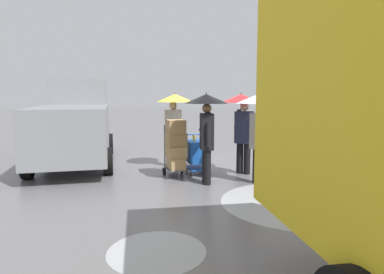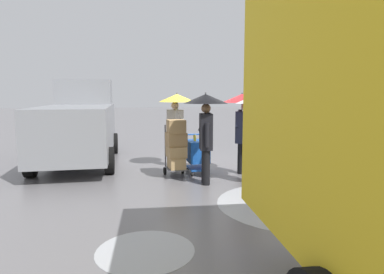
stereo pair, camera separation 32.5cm
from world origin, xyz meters
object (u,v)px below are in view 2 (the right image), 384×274
Objects in this scene: pedestrian_black_side at (206,117)px; pedestrian_white_side at (258,117)px; cargo_van_parked_right at (79,124)px; shopping_cart_vendor at (197,152)px; hand_dolly_boxes at (176,146)px; pedestrian_pink_side at (176,112)px; pedestrian_far_side at (243,114)px.

pedestrian_white_side is (-1.20, 0.22, 0.00)m from pedestrian_black_side.
cargo_van_parked_right is at bearing -36.41° from pedestrian_white_side.
shopping_cart_vendor is 0.71× the size of hand_dolly_boxes.
pedestrian_pink_side is at bearing -62.62° from shopping_cart_vendor.
pedestrian_far_side is (-1.15, -0.77, 0.00)m from pedestrian_black_side.
hand_dolly_boxes is 1.94m from pedestrian_far_side.
cargo_van_parked_right is at bearing -41.42° from hand_dolly_boxes.
cargo_van_parked_right reaches higher than pedestrian_black_side.
pedestrian_white_side is at bearing 152.60° from hand_dolly_boxes.
pedestrian_pink_side is (0.46, -0.90, 1.02)m from shopping_cart_vendor.
pedestrian_white_side is at bearing 128.30° from pedestrian_pink_side.
pedestrian_white_side is 1.00m from pedestrian_far_side.
hand_dolly_boxes is (-2.76, 2.43, -0.38)m from cargo_van_parked_right.
hand_dolly_boxes is at bearing 1.68° from pedestrian_far_side.
pedestrian_black_side is 1.22m from pedestrian_white_side.
pedestrian_far_side is (-4.53, 2.38, 0.41)m from cargo_van_parked_right.
pedestrian_far_side is (-1.77, -0.05, 0.78)m from hand_dolly_boxes.
hand_dolly_boxes is 0.68× the size of pedestrian_black_side.
shopping_cart_vendor is 0.49× the size of pedestrian_white_side.
pedestrian_black_side and pedestrian_far_side have the same top height.
shopping_cart_vendor is at bearing -89.03° from pedestrian_black_side.
cargo_van_parked_right is 2.52× the size of pedestrian_far_side.
shopping_cart_vendor is 0.71m from hand_dolly_boxes.
pedestrian_black_side is 1.00× the size of pedestrian_far_side.
pedestrian_white_side is at bearing 134.64° from shopping_cart_vendor.
shopping_cart_vendor is (-3.36, 2.14, -0.61)m from cargo_van_parked_right.
hand_dolly_boxes is at bearing 83.53° from pedestrian_pink_side.
hand_dolly_boxes is at bearing 138.58° from cargo_van_parked_right.
pedestrian_pink_side is at bearing -34.85° from pedestrian_far_side.
pedestrian_pink_side is 1.99m from pedestrian_far_side.
cargo_van_parked_right reaches higher than shopping_cart_vendor.
pedestrian_pink_side is 1.00× the size of pedestrian_far_side.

